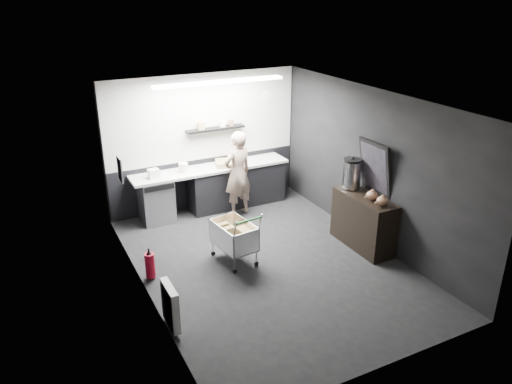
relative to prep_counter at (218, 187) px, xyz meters
name	(u,v)px	position (x,y,z in m)	size (l,w,h in m)	color
floor	(268,263)	(-0.14, -2.42, -0.46)	(5.50, 5.50, 0.00)	black
ceiling	(270,101)	(-0.14, -2.42, 2.24)	(5.50, 5.50, 0.00)	silver
wall_back	(204,141)	(-0.14, 0.33, 0.89)	(5.50, 5.50, 0.00)	black
wall_front	(388,271)	(-0.14, -5.17, 0.89)	(5.50, 5.50, 0.00)	black
wall_left	(141,212)	(-2.14, -2.42, 0.89)	(5.50, 5.50, 0.00)	black
wall_right	(372,168)	(1.86, -2.42, 0.89)	(5.50, 5.50, 0.00)	black
kitchen_wall_panel	(203,117)	(-0.14, 0.31, 1.39)	(3.95, 0.02, 1.70)	silver
dado_panel	(206,181)	(-0.14, 0.31, 0.04)	(3.95, 0.02, 1.00)	black
floating_shelf	(215,129)	(0.06, 0.20, 1.16)	(1.20, 0.22, 0.04)	black
wall_clock	(267,95)	(1.26, 0.30, 1.69)	(0.20, 0.20, 0.03)	white
poster	(120,169)	(-2.12, -1.12, 1.09)	(0.02, 0.30, 0.40)	silver
poster_red_band	(120,165)	(-2.11, -1.12, 1.16)	(0.01, 0.22, 0.10)	#B8172C
radiator	(170,306)	(-2.08, -3.32, -0.11)	(0.10, 0.50, 0.60)	white
ceiling_strip	(220,82)	(-0.14, -0.57, 2.21)	(2.40, 0.20, 0.04)	white
prep_counter	(218,187)	(0.00, 0.00, 0.00)	(3.20, 0.61, 0.90)	black
person	(238,174)	(0.24, -0.45, 0.40)	(0.62, 0.41, 1.71)	#C0AD98
shopping_cart	(234,237)	(-0.60, -2.08, -0.02)	(0.60, 0.90, 0.92)	silver
sideboard	(363,214)	(1.62, -2.60, 0.14)	(0.54, 1.25, 1.87)	black
fire_extinguisher	(150,265)	(-1.99, -2.00, -0.21)	(0.15, 0.15, 0.50)	#AA0B21
cardboard_box	(229,163)	(0.23, -0.05, 0.49)	(0.52, 0.39, 0.10)	#94814F
pink_tub	(183,168)	(-0.70, 0.00, 0.53)	(0.18, 0.18, 0.18)	white
white_container	(154,174)	(-1.31, -0.05, 0.53)	(0.19, 0.15, 0.17)	white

